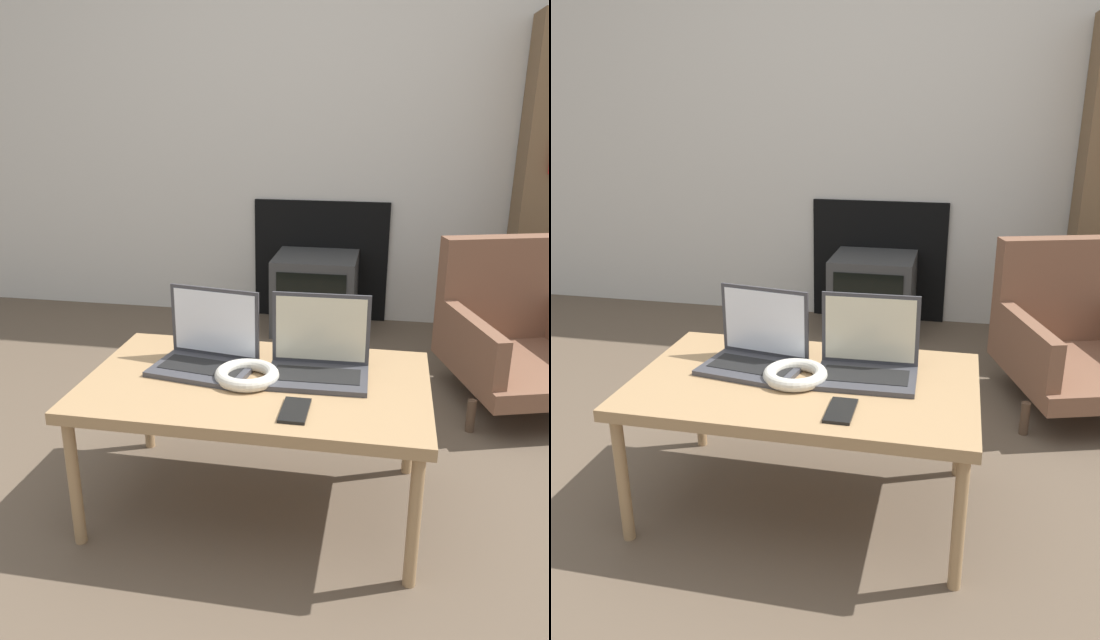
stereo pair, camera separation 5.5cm
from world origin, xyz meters
TOP-DOWN VIEW (x-y plane):
  - ground_plane at (0.00, 0.00)m, footprint 14.00×14.00m
  - wall_back at (-0.00, 2.20)m, footprint 7.00×0.08m
  - table at (0.00, 0.21)m, footprint 1.05×0.65m
  - laptop_left at (-0.18, 0.28)m, footprint 0.34×0.26m
  - laptop_right at (0.18, 0.28)m, footprint 0.31×0.22m
  - headphones at (-0.03, 0.19)m, footprint 0.20×0.20m
  - phone at (0.15, 0.02)m, footprint 0.07×0.15m
  - tv at (-0.03, 1.93)m, footprint 0.46×0.44m
  - armchair at (0.94, 1.22)m, footprint 0.74×0.81m

SIDE VIEW (x-z plane):
  - ground_plane at x=0.00m, z-range 0.00..0.00m
  - tv at x=-0.03m, z-range 0.00..0.44m
  - armchair at x=0.94m, z-range -0.04..0.65m
  - table at x=0.00m, z-range 0.19..0.64m
  - phone at x=0.15m, z-range 0.45..0.46m
  - headphones at x=-0.03m, z-range 0.45..0.49m
  - laptop_left at x=-0.18m, z-range 0.38..0.63m
  - laptop_right at x=0.18m, z-range 0.38..0.63m
  - wall_back at x=0.00m, z-range -0.01..2.59m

